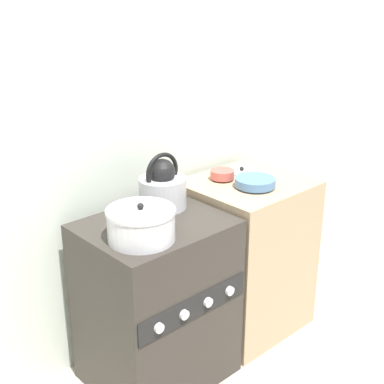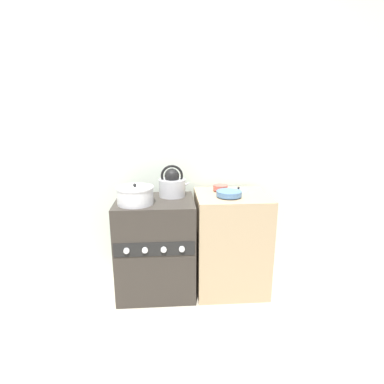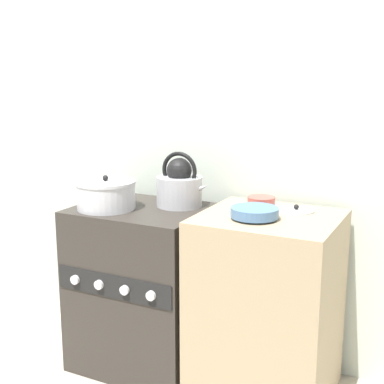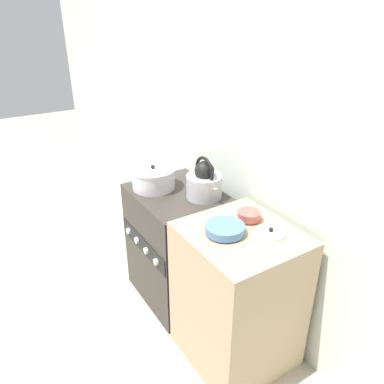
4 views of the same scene
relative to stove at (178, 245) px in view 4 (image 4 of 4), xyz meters
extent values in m
plane|color=#B2A893|center=(0.00, -0.26, -0.41)|extent=(12.00, 12.00, 0.00)
cube|color=silver|center=(0.00, 0.37, 0.84)|extent=(7.00, 0.06, 2.50)
cube|color=#332D28|center=(0.00, 0.00, 0.00)|extent=(0.64, 0.52, 0.82)
cube|color=black|center=(0.00, -0.26, 0.10)|extent=(0.61, 0.01, 0.11)
cylinder|color=silver|center=(-0.21, -0.27, 0.10)|extent=(0.04, 0.02, 0.04)
cylinder|color=silver|center=(-0.07, -0.27, 0.10)|extent=(0.04, 0.02, 0.04)
cylinder|color=silver|center=(0.07, -0.27, 0.10)|extent=(0.04, 0.02, 0.04)
cylinder|color=silver|center=(0.21, -0.27, 0.10)|extent=(0.04, 0.02, 0.04)
cube|color=tan|center=(0.64, 0.02, 0.02)|extent=(0.60, 0.56, 0.85)
cylinder|color=#B2B2B7|center=(0.14, 0.12, 0.48)|extent=(0.22, 0.22, 0.15)
sphere|color=black|center=(0.14, 0.12, 0.59)|extent=(0.12, 0.12, 0.12)
torus|color=black|center=(0.14, 0.12, 0.59)|extent=(0.19, 0.02, 0.19)
cone|color=#B2B2B7|center=(0.25, 0.12, 0.51)|extent=(0.11, 0.05, 0.09)
cylinder|color=silver|center=(-0.14, -0.09, 0.47)|extent=(0.28, 0.28, 0.12)
cylinder|color=silver|center=(-0.14, -0.09, 0.54)|extent=(0.29, 0.29, 0.01)
sphere|color=black|center=(-0.14, -0.09, 0.56)|extent=(0.03, 0.03, 0.03)
cylinder|color=#4C729E|center=(0.60, -0.06, 0.45)|extent=(0.09, 0.09, 0.01)
cylinder|color=#4C729E|center=(0.60, -0.06, 0.47)|extent=(0.20, 0.20, 0.04)
cylinder|color=#B75147|center=(0.56, 0.13, 0.45)|extent=(0.06, 0.06, 0.01)
cylinder|color=#B75147|center=(0.56, 0.13, 0.47)|extent=(0.13, 0.13, 0.04)
cylinder|color=silver|center=(0.72, 0.14, 0.45)|extent=(0.16, 0.16, 0.01)
sphere|color=black|center=(0.72, 0.14, 0.46)|extent=(0.02, 0.02, 0.02)
camera|label=1|loc=(-1.34, -1.70, 1.40)|focal=50.00mm
camera|label=2|loc=(0.13, -2.36, 1.09)|focal=28.00mm
camera|label=3|loc=(1.35, -2.14, 1.04)|focal=50.00mm
camera|label=4|loc=(1.89, -1.07, 1.48)|focal=35.00mm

